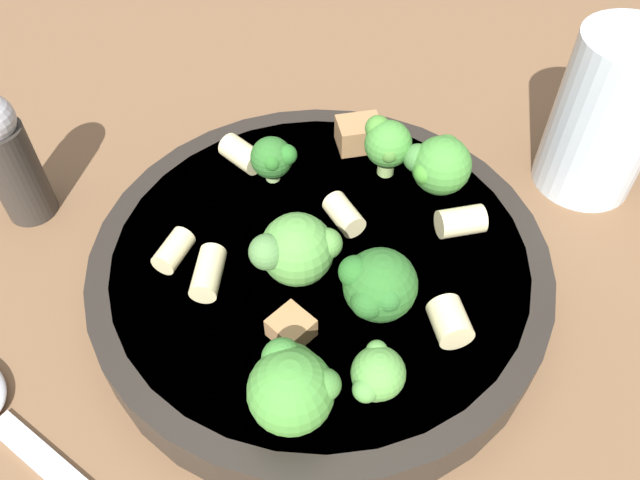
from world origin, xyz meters
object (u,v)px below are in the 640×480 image
Objects in this scene: pasta_bowl at (320,265)px; rigatoni_4 at (242,154)px; broccoli_floret_1 at (378,286)px; rigatoni_2 at (208,273)px; broccoli_floret_2 at (377,374)px; drinking_glass at (603,124)px; rigatoni_0 at (174,251)px; pepper_shaker at (8,158)px; broccoli_floret_5 at (295,249)px; broccoli_floret_0 at (292,386)px; chicken_chunk_1 at (359,134)px; chicken_chunk_0 at (291,328)px; broccoli_floret_6 at (439,164)px; broccoli_floret_3 at (388,143)px; rigatoni_3 at (345,215)px; broccoli_floret_4 at (273,158)px; rigatoni_1 at (450,322)px; rigatoni_5 at (461,221)px.

rigatoni_4 reaches higher than pasta_bowl.
rigatoni_2 is at bearing -160.73° from broccoli_floret_1.
broccoli_floret_2 is 0.29× the size of drinking_glass.
rigatoni_4 is at bearing 100.60° from rigatoni_0.
broccoli_floret_2 is 0.35× the size of pepper_shaker.
rigatoni_0 is (-0.06, -0.02, -0.02)m from broccoli_floret_5.
broccoli_floret_1 is 0.05m from broccoli_floret_5.
broccoli_floret_0 is 0.09m from rigatoni_2.
broccoli_floret_1 is at bearing 3.92° from broccoli_floret_5.
chicken_chunk_0 is at bearing -72.83° from chicken_chunk_1.
broccoli_floret_5 is at bearing -107.83° from broccoli_floret_6.
broccoli_floret_3 is 1.51× the size of rigatoni_3.
broccoli_floret_6 is 1.50× the size of rigatoni_4.
broccoli_floret_4 reaches higher than rigatoni_2.
chicken_chunk_0 is at bearing -1.15° from pepper_shaker.
broccoli_floret_6 is 0.26m from pepper_shaker.
broccoli_floret_3 is at bearing 27.14° from rigatoni_4.
pepper_shaker is (-0.19, -0.13, -0.01)m from broccoli_floret_3.
rigatoni_1 is 0.09m from rigatoni_3.
broccoli_floret_5 is at bearing 20.69° from rigatoni_0.
broccoli_floret_4 is 0.16m from pepper_shaker.
rigatoni_4 and rigatoni_5 have the same top height.
broccoli_floret_6 is at bearing 97.76° from broccoli_floret_1.
broccoli_floret_5 is (-0.07, 0.04, 0.01)m from broccoli_floret_2.
pepper_shaker is at bearing 178.85° from chicken_chunk_0.
rigatoni_2 reaches higher than pasta_bowl.
broccoli_floret_6 is 1.61× the size of rigatoni_3.
pasta_bowl is at bearing -112.11° from broccoli_floret_6.
rigatoni_1 is 0.15m from chicken_chunk_1.
broccoli_floret_4 reaches higher than rigatoni_5.
broccoli_floret_2 reaches higher than broccoli_floret_4.
rigatoni_1 reaches higher than rigatoni_3.
broccoli_floret_0 reaches higher than broccoli_floret_2.
chicken_chunk_0 is (-0.02, -0.13, -0.01)m from broccoli_floret_6.
chicken_chunk_1 is (-0.11, 0.10, 0.00)m from rigatoni_1.
broccoli_floret_5 is at bearing 7.92° from pepper_shaker.
pepper_shaker is at bearing -172.08° from broccoli_floret_5.
broccoli_floret_3 is at bearing 91.10° from rigatoni_3.
drinking_glass is (0.06, 0.26, -0.01)m from broccoli_floret_0.
pasta_bowl is at bearing -92.01° from rigatoni_3.
broccoli_floret_2 is at bearing -57.57° from chicken_chunk_1.
chicken_chunk_1 is (-0.07, 0.11, -0.01)m from broccoli_floret_1.
broccoli_floret_2 is at bearing -5.57° from rigatoni_0.
chicken_chunk_0 is at bearing -96.59° from broccoli_floret_6.
broccoli_floret_2 is at bearing -2.34° from pepper_shaker.
drinking_glass is at bearing 76.41° from broccoli_floret_0.
drinking_glass is (0.10, 0.20, -0.01)m from broccoli_floret_5.
rigatoni_5 reaches higher than rigatoni_0.
rigatoni_3 is at bearing 101.45° from chicken_chunk_0.
broccoli_floret_3 is 0.10m from broccoli_floret_5.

